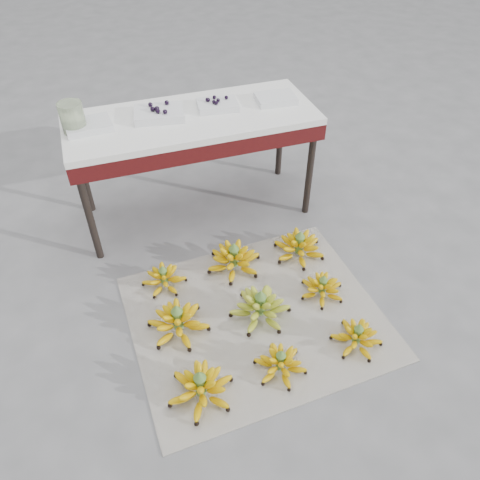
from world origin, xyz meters
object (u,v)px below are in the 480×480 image
object	(u,v)px
bunch_back_right	(299,247)
tray_far_right	(276,99)
bunch_mid_left	(178,322)
vendor_table	(192,128)
bunch_back_left	(164,278)
glass_jar	(72,117)
bunch_front_center	(280,363)
bunch_back_center	(234,259)
bunch_front_right	(357,337)
bunch_mid_right	(322,288)
tray_left	(159,113)
tray_right	(217,105)
tray_far_left	(88,126)
bunch_mid_center	(260,307)
bunch_front_left	(201,387)
newspaper_mat	(256,317)

from	to	relation	value
bunch_back_right	tray_far_right	world-z (taller)	tray_far_right
bunch_mid_left	vendor_table	distance (m)	1.11
bunch_back_left	glass_jar	size ratio (longest dim) A/B	1.94
bunch_front_center	bunch_back_center	world-z (taller)	bunch_back_center
bunch_back_right	bunch_front_right	bearing A→B (deg)	-103.04
vendor_table	tray_far_right	xyz separation A→B (m)	(0.51, 0.01, 0.10)
bunch_mid_right	bunch_back_right	world-z (taller)	bunch_back_right
bunch_mid_left	tray_left	size ratio (longest dim) A/B	1.28
tray_right	bunch_mid_left	bearing A→B (deg)	-118.18
bunch_mid_right	tray_far_right	bearing A→B (deg)	107.54
bunch_mid_right	tray_left	xyz separation A→B (m)	(-0.61, 0.96, 0.65)
bunch_front_center	bunch_back_left	xyz separation A→B (m)	(-0.39, 0.70, -0.00)
tray_far_left	bunch_mid_left	bearing A→B (deg)	-77.16
bunch_mid_left	tray_far_right	size ratio (longest dim) A/B	1.59
bunch_back_left	bunch_back_right	world-z (taller)	bunch_back_right
tray_far_left	tray_right	bearing A→B (deg)	1.03
bunch_back_left	tray_far_right	size ratio (longest dim) A/B	1.29
bunch_mid_center	bunch_back_left	bearing A→B (deg)	158.71
bunch_front_left	bunch_back_right	size ratio (longest dim) A/B	0.85
bunch_front_left	newspaper_mat	bearing A→B (deg)	42.34
bunch_mid_center	bunch_back_center	bearing A→B (deg)	112.66
bunch_front_left	bunch_front_center	bearing A→B (deg)	2.19
bunch_mid_right	bunch_back_right	distance (m)	0.33
tray_far_right	glass_jar	world-z (taller)	glass_jar
bunch_front_center	tray_far_right	xyz separation A→B (m)	(0.47, 1.29, 0.64)
bunch_front_left	bunch_back_center	world-z (taller)	bunch_back_center
bunch_mid_right	bunch_back_center	world-z (taller)	bunch_back_center
bunch_back_right	tray_far_left	size ratio (longest dim) A/B	1.42
bunch_back_left	bunch_mid_left	bearing A→B (deg)	-111.17
bunch_back_right	glass_jar	xyz separation A→B (m)	(-1.07, 0.63, 0.69)
bunch_front_center	tray_far_left	distance (m)	1.58
glass_jar	bunch_front_center	bearing A→B (deg)	-62.79
newspaper_mat	bunch_front_left	world-z (taller)	bunch_front_left
bunch_mid_right	bunch_mid_left	bearing A→B (deg)	-159.01
tray_right	tray_far_left	bearing A→B (deg)	-178.97
bunch_front_right	bunch_mid_center	xyz separation A→B (m)	(-0.38, 0.31, 0.01)
bunch_front_right	glass_jar	distance (m)	1.82
newspaper_mat	tray_right	world-z (taller)	tray_right
bunch_mid_left	tray_left	xyz separation A→B (m)	(0.17, 0.94, 0.63)
newspaper_mat	tray_far_left	world-z (taller)	tray_far_left
bunch_back_right	newspaper_mat	bearing A→B (deg)	-151.66
bunch_mid_center	bunch_back_left	xyz separation A→B (m)	(-0.42, 0.37, -0.01)
bunch_back_right	tray_right	size ratio (longest dim) A/B	1.46
bunch_front_left	bunch_front_center	xyz separation A→B (m)	(0.38, 0.01, -0.01)
bunch_front_left	tray_right	xyz separation A→B (m)	(0.50, 1.33, 0.63)
bunch_front_left	bunch_back_center	size ratio (longest dim) A/B	0.76
bunch_mid_right	tray_left	size ratio (longest dim) A/B	1.03
bunch_back_right	vendor_table	distance (m)	0.92
bunch_back_left	bunch_back_center	world-z (taller)	bunch_back_center
bunch_mid_center	bunch_back_left	world-z (taller)	bunch_mid_center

